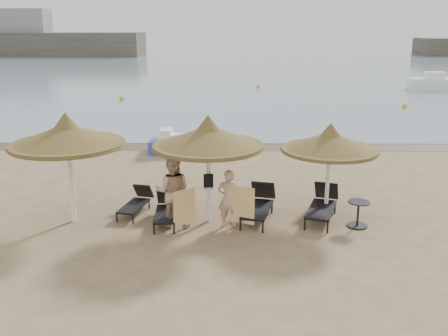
{
  "coord_description": "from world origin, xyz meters",
  "views": [
    {
      "loc": [
        0.62,
        -12.86,
        5.42
      ],
      "look_at": [
        0.47,
        1.2,
        1.36
      ],
      "focal_mm": 40.0,
      "sensor_mm": 36.0,
      "label": 1
    }
  ],
  "objects_px": {
    "person_right": "(228,194)",
    "pedal_boat": "(175,144)",
    "palapa_left": "(67,135)",
    "side_table": "(358,215)",
    "palapa_right": "(330,142)",
    "person_left": "(172,185)",
    "lounger_far_left": "(137,202)",
    "lounger_near_left": "(166,209)",
    "palapa_center": "(208,137)",
    "lounger_near_right": "(259,204)",
    "lounger_far_right": "(323,204)"
  },
  "relations": [
    {
      "from": "palapa_center",
      "to": "person_left",
      "type": "xyz_separation_m",
      "value": [
        -0.98,
        -0.36,
        -1.27
      ]
    },
    {
      "from": "palapa_right",
      "to": "pedal_boat",
      "type": "distance_m",
      "value": 9.32
    },
    {
      "from": "lounger_near_right",
      "to": "person_left",
      "type": "bearing_deg",
      "value": -150.46
    },
    {
      "from": "pedal_boat",
      "to": "palapa_right",
      "type": "bearing_deg",
      "value": -53.61
    },
    {
      "from": "lounger_far_right",
      "to": "pedal_boat",
      "type": "bearing_deg",
      "value": 142.33
    },
    {
      "from": "lounger_far_left",
      "to": "side_table",
      "type": "relative_size",
      "value": 2.34
    },
    {
      "from": "lounger_far_left",
      "to": "lounger_near_left",
      "type": "height_order",
      "value": "lounger_near_left"
    },
    {
      "from": "person_right",
      "to": "pedal_boat",
      "type": "bearing_deg",
      "value": -74.22
    },
    {
      "from": "lounger_far_left",
      "to": "person_right",
      "type": "relative_size",
      "value": 0.9
    },
    {
      "from": "palapa_right",
      "to": "lounger_far_left",
      "type": "relative_size",
      "value": 1.64
    },
    {
      "from": "lounger_far_left",
      "to": "person_left",
      "type": "bearing_deg",
      "value": -28.51
    },
    {
      "from": "pedal_boat",
      "to": "palapa_center",
      "type": "bearing_deg",
      "value": -75.77
    },
    {
      "from": "palapa_left",
      "to": "lounger_near_right",
      "type": "xyz_separation_m",
      "value": [
        5.31,
        0.35,
        -2.09
      ]
    },
    {
      "from": "lounger_near_right",
      "to": "person_right",
      "type": "height_order",
      "value": "person_right"
    },
    {
      "from": "palapa_left",
      "to": "palapa_right",
      "type": "xyz_separation_m",
      "value": [
        7.28,
        0.52,
        -0.3
      ]
    },
    {
      "from": "palapa_right",
      "to": "lounger_far_left",
      "type": "bearing_deg",
      "value": 177.88
    },
    {
      "from": "palapa_left",
      "to": "lounger_near_left",
      "type": "bearing_deg",
      "value": 0.94
    },
    {
      "from": "palapa_right",
      "to": "person_right",
      "type": "bearing_deg",
      "value": -163.1
    },
    {
      "from": "palapa_right",
      "to": "palapa_center",
      "type": "bearing_deg",
      "value": -171.85
    },
    {
      "from": "palapa_left",
      "to": "lounger_far_left",
      "type": "xyz_separation_m",
      "value": [
        1.68,
        0.72,
        -2.18
      ]
    },
    {
      "from": "side_table",
      "to": "palapa_right",
      "type": "bearing_deg",
      "value": 131.42
    },
    {
      "from": "palapa_center",
      "to": "lounger_near_right",
      "type": "relative_size",
      "value": 1.44
    },
    {
      "from": "palapa_center",
      "to": "side_table",
      "type": "bearing_deg",
      "value": -4.59
    },
    {
      "from": "palapa_right",
      "to": "person_left",
      "type": "bearing_deg",
      "value": -169.11
    },
    {
      "from": "person_left",
      "to": "palapa_right",
      "type": "bearing_deg",
      "value": -165.86
    },
    {
      "from": "palapa_left",
      "to": "person_left",
      "type": "bearing_deg",
      "value": -6.53
    },
    {
      "from": "palapa_left",
      "to": "side_table",
      "type": "bearing_deg",
      "value": -2.19
    },
    {
      "from": "lounger_far_right",
      "to": "person_right",
      "type": "bearing_deg",
      "value": -146.81
    },
    {
      "from": "lounger_far_right",
      "to": "pedal_boat",
      "type": "relative_size",
      "value": 0.95
    },
    {
      "from": "palapa_left",
      "to": "lounger_near_left",
      "type": "distance_m",
      "value": 3.4
    },
    {
      "from": "palapa_right",
      "to": "side_table",
      "type": "height_order",
      "value": "palapa_right"
    },
    {
      "from": "side_table",
      "to": "person_left",
      "type": "distance_m",
      "value": 5.2
    },
    {
      "from": "palapa_center",
      "to": "person_right",
      "type": "relative_size",
      "value": 1.63
    },
    {
      "from": "side_table",
      "to": "person_right",
      "type": "relative_size",
      "value": 0.38
    },
    {
      "from": "palapa_center",
      "to": "pedal_boat",
      "type": "distance_m",
      "value": 8.44
    },
    {
      "from": "lounger_near_left",
      "to": "side_table",
      "type": "bearing_deg",
      "value": -6.93
    },
    {
      "from": "palapa_right",
      "to": "lounger_near_left",
      "type": "height_order",
      "value": "palapa_right"
    },
    {
      "from": "palapa_center",
      "to": "lounger_far_right",
      "type": "height_order",
      "value": "palapa_center"
    },
    {
      "from": "person_left",
      "to": "person_right",
      "type": "height_order",
      "value": "person_left"
    },
    {
      "from": "lounger_near_left",
      "to": "lounger_far_right",
      "type": "relative_size",
      "value": 0.84
    },
    {
      "from": "lounger_near_left",
      "to": "person_left",
      "type": "distance_m",
      "value": 0.94
    },
    {
      "from": "lounger_near_left",
      "to": "person_right",
      "type": "height_order",
      "value": "person_right"
    },
    {
      "from": "lounger_far_left",
      "to": "lounger_near_right",
      "type": "bearing_deg",
      "value": 6.76
    },
    {
      "from": "lounger_far_right",
      "to": "person_right",
      "type": "xyz_separation_m",
      "value": [
        -2.73,
        -0.71,
        0.54
      ]
    },
    {
      "from": "palapa_left",
      "to": "palapa_right",
      "type": "distance_m",
      "value": 7.31
    },
    {
      "from": "palapa_left",
      "to": "lounger_far_right",
      "type": "distance_m",
      "value": 7.46
    },
    {
      "from": "palapa_left",
      "to": "person_right",
      "type": "height_order",
      "value": "palapa_left"
    },
    {
      "from": "palapa_right",
      "to": "side_table",
      "type": "xyz_separation_m",
      "value": [
        0.73,
        -0.82,
        -1.86
      ]
    },
    {
      "from": "lounger_near_right",
      "to": "pedal_boat",
      "type": "relative_size",
      "value": 0.95
    },
    {
      "from": "lounger_near_right",
      "to": "palapa_left",
      "type": "bearing_deg",
      "value": -162.36
    }
  ]
}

